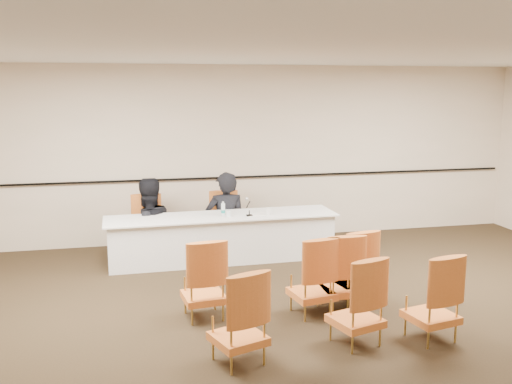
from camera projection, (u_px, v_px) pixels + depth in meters
floor at (318, 330)px, 6.25m from camera, size 10.00×10.00×0.00m
ceiling at (324, 49)px, 5.71m from camera, size 10.00×10.00×0.00m
wall_back at (244, 154)px, 9.81m from camera, size 10.00×0.04×3.00m
wall_rail at (245, 177)px, 9.85m from camera, size 9.80×0.04×0.03m
panel_table at (222, 238)px, 8.73m from camera, size 3.53×0.88×0.70m
panelist_main at (226, 227)px, 9.28m from camera, size 0.68×0.47×1.82m
panelist_main_chair at (226, 222)px, 9.26m from camera, size 0.51×0.51×0.95m
panelist_second at (148, 234)px, 8.99m from camera, size 1.06×0.95×1.80m
panelist_second_chair at (148, 226)px, 8.96m from camera, size 0.51×0.51×0.95m
papers at (256, 214)px, 8.73m from camera, size 0.33×0.27×0.00m
microphone at (249, 207)px, 8.61m from camera, size 0.11×0.20×0.27m
water_bottle at (223, 208)px, 8.66m from camera, size 0.08×0.08×0.21m
drinking_glass at (229, 213)px, 8.58m from camera, size 0.08×0.08×0.10m
coffee_cup at (268, 211)px, 8.69m from camera, size 0.09×0.09×0.11m
aud_chair_front_left at (203, 278)px, 6.51m from camera, size 0.55×0.55×0.95m
aud_chair_front_mid at (312, 275)px, 6.61m from camera, size 0.58×0.58×0.95m
aud_chair_front_right at (353, 266)px, 6.93m from camera, size 0.59×0.59×0.95m
aud_chair_back_left at (238, 316)px, 5.43m from camera, size 0.64×0.64×0.95m
aud_chair_back_mid at (356, 300)px, 5.84m from camera, size 0.62×0.62×0.95m
aud_chair_back_right at (432, 296)px, 5.95m from camera, size 0.59×0.59×0.95m
aud_chair_extra at (340, 271)px, 6.76m from camera, size 0.51×0.51×0.95m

